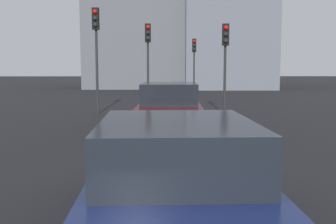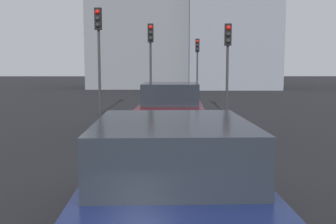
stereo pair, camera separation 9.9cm
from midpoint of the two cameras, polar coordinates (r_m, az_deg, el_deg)
car_maroon_lead at (r=12.13m, az=0.63°, el=0.37°), size 4.35×2.20×1.56m
car_navy_second at (r=4.71m, az=1.13°, el=-10.04°), size 4.78×2.21×1.47m
traffic_light_near_left at (r=17.00m, az=8.74°, el=8.85°), size 0.32×0.29×3.82m
traffic_light_near_right at (r=17.22m, az=-9.78°, el=10.30°), size 0.32×0.29×4.48m
traffic_light_far_left at (r=27.58m, az=4.33°, el=8.16°), size 0.32×0.30×3.92m
traffic_light_far_right at (r=19.80m, az=-2.37°, el=9.20°), size 0.32×0.30×4.13m
building_facade_left at (r=41.35m, az=8.39°, el=14.95°), size 13.62×7.99×16.24m
building_facade_center at (r=39.33m, az=-3.21°, el=10.63°), size 8.52×10.19×9.68m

